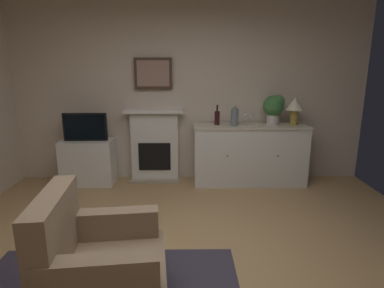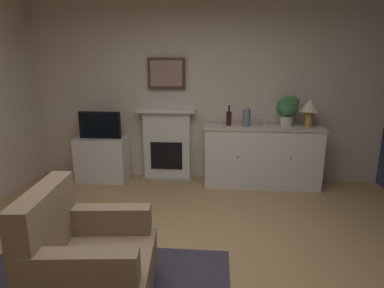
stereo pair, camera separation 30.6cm
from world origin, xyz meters
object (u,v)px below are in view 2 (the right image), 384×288
object	(u,v)px
sideboard_cabinet	(262,156)
tv_set	(100,125)
tv_cabinet	(103,159)
fireplace_unit	(167,144)
wine_glass_left	(258,118)
potted_plant_small	(288,108)
wine_glass_center	(266,118)
table_lamp	(310,107)
armchair	(87,259)
wine_bottle	(229,118)
vase_decorative	(247,117)
framed_picture	(166,73)

from	to	relation	value
sideboard_cabinet	tv_set	xyz separation A→B (m)	(-2.39, -0.01, 0.42)
tv_cabinet	fireplace_unit	bearing A→B (deg)	9.45
wine_glass_left	potted_plant_small	world-z (taller)	potted_plant_small
tv_cabinet	wine_glass_center	bearing A→B (deg)	-0.12
table_lamp	tv_set	world-z (taller)	table_lamp
wine_glass_center	sideboard_cabinet	bearing A→B (deg)	-160.97
armchair	tv_cabinet	bearing A→B (deg)	107.95
table_lamp	armchair	xyz separation A→B (m)	(-2.16, -2.60, -0.78)
wine_glass_left	tv_cabinet	world-z (taller)	wine_glass_left
wine_glass_left	potted_plant_small	bearing A→B (deg)	12.70
wine_glass_left	potted_plant_small	xyz separation A→B (m)	(0.42, 0.09, 0.13)
sideboard_cabinet	tv_cabinet	bearing A→B (deg)	179.64
fireplace_unit	wine_bottle	xyz separation A→B (m)	(0.93, -0.15, 0.44)
potted_plant_small	armchair	bearing A→B (deg)	-125.31
wine_bottle	tv_cabinet	size ratio (longest dim) A/B	0.39
fireplace_unit	potted_plant_small	bearing A→B (deg)	-4.31
vase_decorative	tv_cabinet	xyz separation A→B (m)	(-2.15, 0.06, -0.69)
wine_bottle	table_lamp	bearing A→B (deg)	-1.36
sideboard_cabinet	wine_glass_left	world-z (taller)	wine_glass_left
vase_decorative	tv_cabinet	world-z (taller)	vase_decorative
fireplace_unit	wine_glass_center	distance (m)	1.52
tv_cabinet	armchair	world-z (taller)	armchair
sideboard_cabinet	armchair	world-z (taller)	armchair
potted_plant_small	wine_bottle	bearing A→B (deg)	-178.68
wine_glass_center	armchair	distance (m)	3.11
table_lamp	armchair	size ratio (longest dim) A/B	0.43
sideboard_cabinet	tv_cabinet	xyz separation A→B (m)	(-2.39, 0.02, -0.11)
fireplace_unit	vase_decorative	distance (m)	1.28
armchair	potted_plant_small	bearing A→B (deg)	54.69
table_lamp	tv_set	xyz separation A→B (m)	(-3.01, -0.01, -0.30)
sideboard_cabinet	vase_decorative	world-z (taller)	vase_decorative
wine_glass_center	vase_decorative	xyz separation A→B (m)	(-0.27, -0.06, 0.02)
wine_bottle	wine_glass_left	bearing A→B (deg)	-10.43
framed_picture	table_lamp	bearing A→B (deg)	-6.24
wine_bottle	armchair	distance (m)	2.90
wine_glass_center	vase_decorative	world-z (taller)	vase_decorative
fireplace_unit	vase_decorative	bearing A→B (deg)	-10.99
tv_cabinet	vase_decorative	bearing A→B (deg)	-1.74
tv_cabinet	sideboard_cabinet	bearing A→B (deg)	-0.36
sideboard_cabinet	fireplace_unit	bearing A→B (deg)	172.86
armchair	fireplace_unit	bearing A→B (deg)	87.40
framed_picture	vase_decorative	size ratio (longest dim) A/B	1.96
wine_bottle	fireplace_unit	bearing A→B (deg)	170.74
wine_glass_center	potted_plant_small	distance (m)	0.34
fireplace_unit	potted_plant_small	world-z (taller)	potted_plant_small
wine_bottle	armchair	size ratio (longest dim) A/B	0.32
fireplace_unit	wine_glass_left	world-z (taller)	fireplace_unit
wine_bottle	vase_decorative	world-z (taller)	wine_bottle
wine_glass_left	vase_decorative	bearing A→B (deg)	-179.53
potted_plant_small	armchair	size ratio (longest dim) A/B	0.47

